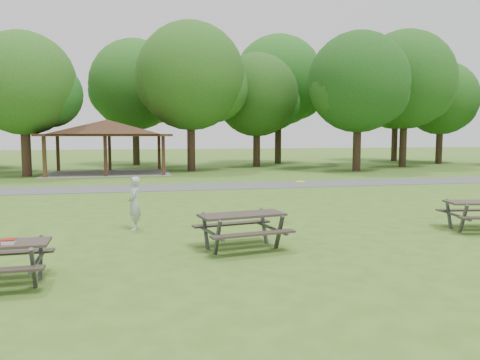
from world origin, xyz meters
name	(u,v)px	position (x,y,z in m)	size (l,w,h in m)	color
ground	(236,255)	(0.00, 0.00, 0.00)	(160.00, 160.00, 0.00)	#3D651C
asphalt_path	(178,187)	(0.00, 14.00, 0.01)	(120.00, 3.20, 0.02)	#4B4C4E
pavilion	(107,130)	(-4.00, 24.00, 3.06)	(8.60, 7.01, 3.76)	#3E2916
tree_row_d	(25,87)	(-8.92, 22.53, 5.77)	(6.93, 6.60, 9.27)	#311F16
tree_row_e	(192,79)	(2.10, 25.03, 6.78)	(8.40, 8.00, 11.02)	#301E15
tree_row_f	(258,97)	(8.09, 28.53, 5.84)	(7.35, 7.00, 9.55)	black
tree_row_g	(359,85)	(14.09, 22.03, 6.33)	(7.77, 7.40, 10.25)	black
tree_row_h	(406,83)	(20.10, 25.53, 7.03)	(8.61, 8.20, 11.37)	black
tree_row_i	(442,100)	(26.08, 29.03, 5.91)	(7.14, 6.80, 9.52)	black
tree_deep_b	(136,87)	(-1.90, 33.03, 6.89)	(8.40, 8.00, 11.13)	black
tree_deep_c	(279,83)	(11.10, 32.03, 7.44)	(8.82, 8.40, 11.90)	black
tree_deep_d	(397,92)	(24.10, 33.53, 7.03)	(8.40, 8.00, 11.27)	black
picnic_table_middle	(242,222)	(0.27, 0.55, 0.64)	(2.25, 1.93, 0.87)	#2F2622
frisbee_in_flight	(300,182)	(2.63, 3.04, 1.31)	(0.34, 0.34, 0.02)	yellow
frisbee_thrower	(134,203)	(-2.22, 3.41, 0.76)	(0.55, 0.36, 1.51)	#AEAEB1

